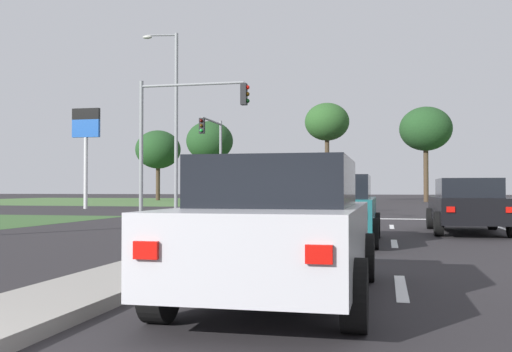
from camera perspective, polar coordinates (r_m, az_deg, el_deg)
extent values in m
plane|color=#282628|center=(31.83, 6.50, -3.47)|extent=(200.00, 200.00, 0.00)
cube|color=#476B38|center=(63.11, -14.70, -2.33)|extent=(35.00, 35.00, 0.01)
cube|color=gray|center=(13.11, -2.26, -6.32)|extent=(1.20, 22.00, 0.14)
cube|color=gray|center=(56.74, 9.14, -2.42)|extent=(1.20, 36.00, 0.14)
cube|color=silver|center=(7.62, 13.88, -10.45)|extent=(0.14, 2.00, 0.01)
cube|color=silver|center=(13.57, 13.26, -6.39)|extent=(0.14, 2.00, 0.01)
cube|color=silver|center=(19.56, 13.03, -4.81)|extent=(0.14, 2.00, 0.01)
cube|color=silver|center=(24.67, 13.62, -4.07)|extent=(6.40, 0.50, 0.01)
cube|color=silver|center=(28.19, -7.71, -3.74)|extent=(0.70, 2.80, 0.01)
cube|color=silver|center=(27.81, -5.49, -3.78)|extent=(0.70, 2.80, 0.01)
cube|color=silver|center=(27.48, -3.20, -3.81)|extent=(0.70, 2.80, 0.01)
cube|color=silver|center=(27.19, -0.86, -3.84)|extent=(0.70, 2.80, 0.01)
cube|color=silver|center=(26.95, 1.52, -3.86)|extent=(0.70, 2.80, 0.01)
cube|color=silver|center=(26.76, 3.95, -3.88)|extent=(0.70, 2.80, 0.01)
cube|color=silver|center=(26.61, 6.40, -3.89)|extent=(0.70, 2.80, 0.01)
cube|color=silver|center=(26.51, 8.88, -3.89)|extent=(0.70, 2.80, 0.01)
cube|color=black|center=(17.50, 19.81, -3.05)|extent=(1.79, 4.54, 0.68)
cube|color=black|center=(17.34, 19.86, -1.09)|extent=(1.58, 2.09, 0.52)
cube|color=red|center=(15.14, 18.36, -3.10)|extent=(0.20, 0.04, 0.14)
cube|color=red|center=(15.34, 23.43, -3.03)|extent=(0.20, 0.04, 0.14)
cylinder|color=black|center=(18.87, 16.55, -3.97)|extent=(0.22, 0.64, 0.64)
cylinder|color=black|center=(19.08, 21.94, -3.90)|extent=(0.22, 0.64, 0.64)
cylinder|color=black|center=(15.97, 17.29, -4.46)|extent=(0.22, 0.64, 0.64)
cube|color=#B7B7BC|center=(6.63, 2.48, -5.99)|extent=(1.77, 4.44, 0.72)
cube|color=black|center=(6.46, 2.24, -0.62)|extent=(1.56, 2.04, 0.52)
cube|color=red|center=(4.67, -10.64, -7.08)|extent=(0.20, 0.04, 0.14)
cube|color=red|center=(4.32, 6.12, -7.56)|extent=(0.20, 0.04, 0.14)
cylinder|color=black|center=(8.24, -1.91, -7.58)|extent=(0.22, 0.64, 0.64)
cylinder|color=black|center=(7.98, 10.60, -7.76)|extent=(0.22, 0.64, 0.64)
cylinder|color=black|center=(5.56, -9.33, -10.63)|extent=(0.22, 0.64, 0.64)
cylinder|color=black|center=(5.18, 9.54, -11.33)|extent=(0.22, 0.64, 0.64)
cube|color=#A31919|center=(60.46, 7.18, -1.82)|extent=(1.80, 4.53, 0.63)
cube|color=black|center=(60.61, 7.19, -1.27)|extent=(1.59, 2.08, 0.52)
cube|color=red|center=(62.68, 8.00, -1.74)|extent=(0.20, 0.04, 0.14)
cube|color=red|center=(62.80, 6.75, -1.74)|extent=(0.20, 0.04, 0.14)
cylinder|color=black|center=(58.95, 7.93, -2.13)|extent=(0.22, 0.64, 0.64)
cylinder|color=black|center=(59.12, 6.18, -2.14)|extent=(0.22, 0.64, 0.64)
cylinder|color=black|center=(61.83, 8.14, -2.09)|extent=(0.22, 0.64, 0.64)
cylinder|color=black|center=(62.00, 6.48, -2.10)|extent=(0.22, 0.64, 0.64)
cube|color=#BCAD8E|center=(46.19, 5.32, -1.99)|extent=(1.74, 4.52, 0.63)
cube|color=black|center=(46.34, 5.35, -1.28)|extent=(1.53, 2.08, 0.52)
cube|color=red|center=(48.38, 6.44, -1.88)|extent=(0.20, 0.04, 0.14)
cube|color=red|center=(48.54, 4.88, -1.88)|extent=(0.20, 0.04, 0.14)
cylinder|color=black|center=(44.66, 6.20, -2.42)|extent=(0.22, 0.64, 0.64)
cylinder|color=black|center=(44.88, 3.99, -2.42)|extent=(0.22, 0.64, 0.64)
cylinder|color=black|center=(47.54, 6.59, -2.35)|extent=(0.22, 0.64, 0.64)
cylinder|color=black|center=(47.75, 4.50, -2.35)|extent=(0.22, 0.64, 0.64)
cube|color=slate|center=(32.57, 4.87, -2.21)|extent=(4.18, 1.73, 0.73)
cube|color=black|center=(32.58, 4.61, -1.12)|extent=(1.92, 1.53, 0.52)
cube|color=red|center=(33.56, 1.44, -2.07)|extent=(0.04, 0.20, 0.14)
cube|color=red|center=(32.27, 0.99, -2.10)|extent=(0.04, 0.20, 0.14)
cylinder|color=black|center=(33.29, 7.36, -2.82)|extent=(0.64, 0.22, 0.64)
cylinder|color=black|center=(31.56, 7.07, -2.90)|extent=(0.64, 0.22, 0.64)
cylinder|color=black|center=(33.63, 2.80, -2.81)|extent=(0.64, 0.22, 0.64)
cylinder|color=black|center=(31.93, 2.28, -2.89)|extent=(0.64, 0.22, 0.64)
cube|color=#19565B|center=(13.63, 7.75, -3.60)|extent=(1.74, 4.44, 0.70)
cube|color=black|center=(13.47, 7.69, -1.04)|extent=(1.53, 2.04, 0.52)
cube|color=red|center=(11.49, 3.53, -3.70)|extent=(0.20, 0.04, 0.14)
cube|color=red|center=(11.36, 10.15, -3.71)|extent=(0.20, 0.04, 0.14)
cylinder|color=black|center=(15.15, 4.91, -4.69)|extent=(0.22, 0.64, 0.64)
cylinder|color=black|center=(15.02, 11.53, -4.70)|extent=(0.22, 0.64, 0.64)
cylinder|color=black|center=(12.35, 3.16, -5.47)|extent=(0.22, 0.64, 0.64)
cylinder|color=black|center=(12.19, 11.30, -5.50)|extent=(0.22, 0.64, 0.64)
cube|color=#161E47|center=(54.15, 6.47, -1.80)|extent=(1.84, 4.18, 0.78)
cube|color=black|center=(54.30, 6.48, -1.12)|extent=(1.62, 1.92, 0.52)
cube|color=red|center=(56.18, 7.40, -1.70)|extent=(0.20, 0.04, 0.14)
cube|color=red|center=(56.33, 5.98, -1.71)|extent=(0.20, 0.04, 0.14)
cylinder|color=black|center=(52.74, 7.31, -2.24)|extent=(0.22, 0.64, 0.64)
cylinder|color=black|center=(52.94, 5.32, -2.24)|extent=(0.22, 0.64, 0.64)
cylinder|color=black|center=(55.40, 7.56, -2.19)|extent=(0.22, 0.64, 0.64)
cylinder|color=black|center=(55.59, 5.67, -2.19)|extent=(0.22, 0.64, 0.64)
cylinder|color=gray|center=(27.38, -11.07, 2.65)|extent=(0.18, 0.18, 6.17)
cylinder|color=gray|center=(26.85, -6.26, 8.82)|extent=(4.83, 0.12, 0.12)
cube|color=black|center=(26.10, -1.18, 7.93)|extent=(0.26, 0.32, 0.95)
sphere|color=red|center=(26.11, -0.84, 8.60)|extent=(0.20, 0.20, 0.20)
sphere|color=#3A2405|center=(26.06, -0.84, 7.95)|extent=(0.20, 0.20, 0.20)
sphere|color=black|center=(26.02, -0.84, 7.29)|extent=(0.20, 0.20, 0.20)
cylinder|color=gray|center=(39.80, -3.45, 1.18)|extent=(0.18, 0.18, 5.85)
cylinder|color=gray|center=(38.03, -4.30, 5.34)|extent=(0.12, 4.13, 0.12)
cube|color=black|center=(36.01, -5.26, 4.87)|extent=(0.32, 0.26, 0.95)
sphere|color=#360503|center=(35.89, -5.34, 5.37)|extent=(0.20, 0.20, 0.20)
sphere|color=#3A2405|center=(35.86, -5.34, 4.89)|extent=(0.20, 0.20, 0.20)
sphere|color=green|center=(35.83, -5.34, 4.42)|extent=(0.20, 0.20, 0.20)
cylinder|color=gray|center=(33.03, -7.75, 5.22)|extent=(0.20, 0.20, 9.90)
cylinder|color=gray|center=(34.06, -9.11, 13.33)|extent=(1.62, 0.40, 0.10)
ellipsoid|color=#B2B2A8|center=(34.20, -10.49, 13.10)|extent=(0.56, 0.28, 0.20)
cylinder|color=#9E8966|center=(45.74, 8.00, -2.13)|extent=(0.16, 0.16, 0.78)
cylinder|color=#4C4C4C|center=(45.73, 7.99, -1.13)|extent=(0.34, 0.34, 0.81)
sphere|color=tan|center=(45.74, 7.99, -0.48)|extent=(0.23, 0.23, 0.23)
cylinder|color=silver|center=(37.84, -16.18, 0.28)|extent=(0.24, 0.24, 4.43)
cube|color=#194CA5|center=(38.01, -16.16, 4.45)|extent=(1.80, 0.24, 1.10)
cube|color=black|center=(38.11, -16.15, 5.79)|extent=(1.80, 0.24, 0.70)
cylinder|color=#423323|center=(64.68, -9.49, -0.48)|extent=(0.45, 0.45, 4.18)
ellipsoid|color=#1E421E|center=(64.82, -9.48, 2.55)|extent=(4.89, 4.89, 4.16)
cylinder|color=#423323|center=(60.10, -4.52, -0.14)|extent=(0.39, 0.39, 4.81)
ellipsoid|color=#1E421E|center=(60.29, -4.52, 3.40)|extent=(4.78, 4.78, 4.06)
cylinder|color=#423323|center=(60.19, 6.91, 0.83)|extent=(0.45, 0.45, 6.83)
ellipsoid|color=#285123|center=(60.54, 6.90, 5.24)|extent=(4.52, 4.52, 3.84)
cylinder|color=#423323|center=(57.46, 16.16, 0.33)|extent=(0.46, 0.46, 5.56)
ellipsoid|color=#1E421E|center=(57.72, 16.13, 4.42)|extent=(4.88, 4.88, 4.15)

